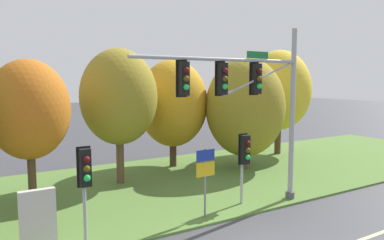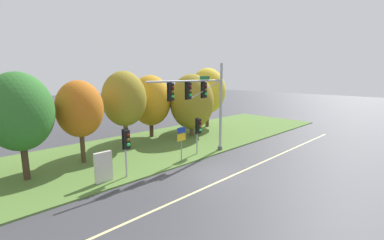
# 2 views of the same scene
# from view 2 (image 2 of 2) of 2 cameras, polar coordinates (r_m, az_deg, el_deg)

# --- Properties ---
(ground_plane) EXTENTS (160.00, 160.00, 0.00)m
(ground_plane) POSITION_cam_2_polar(r_m,az_deg,el_deg) (17.99, 4.59, -11.72)
(ground_plane) COLOR #3D3D42
(lane_stripe) EXTENTS (36.00, 0.16, 0.01)m
(lane_stripe) POSITION_cam_2_polar(r_m,az_deg,el_deg) (17.28, 7.66, -12.70)
(lane_stripe) COLOR beige
(lane_stripe) RESTS_ON ground
(grass_verge) EXTENTS (48.00, 11.50, 0.10)m
(grass_verge) POSITION_cam_2_polar(r_m,az_deg,el_deg) (23.91, -10.54, -6.19)
(grass_verge) COLOR #517533
(grass_verge) RESTS_ON ground
(traffic_signal_mast) EXTENTS (7.84, 0.49, 7.51)m
(traffic_signal_mast) POSITION_cam_2_polar(r_m,az_deg,el_deg) (20.44, 2.27, 4.88)
(traffic_signal_mast) COLOR #9EA0A5
(traffic_signal_mast) RESTS_ON grass_verge
(pedestrian_signal_near_kerb) EXTENTS (0.46, 0.55, 3.20)m
(pedestrian_signal_near_kerb) POSITION_cam_2_polar(r_m,az_deg,el_deg) (16.79, -14.35, -4.87)
(pedestrian_signal_near_kerb) COLOR #9EA0A5
(pedestrian_signal_near_kerb) RESTS_ON grass_verge
(pedestrian_signal_further_along) EXTENTS (0.46, 0.55, 3.06)m
(pedestrian_signal_further_along) POSITION_cam_2_polar(r_m,az_deg,el_deg) (21.14, 1.44, -1.83)
(pedestrian_signal_further_along) COLOR #9EA0A5
(pedestrian_signal_further_along) RESTS_ON grass_verge
(route_sign_post) EXTENTS (0.82, 0.08, 2.73)m
(route_sign_post) POSITION_cam_2_polar(r_m,az_deg,el_deg) (19.39, -2.37, -4.11)
(route_sign_post) COLOR slate
(route_sign_post) RESTS_ON grass_verge
(tree_left_of_mast) EXTENTS (3.88, 3.88, 6.76)m
(tree_left_of_mast) POSITION_cam_2_polar(r_m,az_deg,el_deg) (18.82, -33.99, 1.47)
(tree_left_of_mast) COLOR #423021
(tree_left_of_mast) RESTS_ON grass_verge
(tree_behind_signpost) EXTENTS (3.34, 3.34, 6.18)m
(tree_behind_signpost) POSITION_cam_2_polar(r_m,az_deg,el_deg) (20.50, -23.67, 2.23)
(tree_behind_signpost) COLOR #4C3823
(tree_behind_signpost) RESTS_ON grass_verge
(tree_mid_verge) EXTENTS (3.91, 3.91, 6.90)m
(tree_mid_verge) POSITION_cam_2_polar(r_m,az_deg,el_deg) (23.60, -14.82, 4.55)
(tree_mid_verge) COLOR brown
(tree_mid_verge) RESTS_ON grass_verge
(tree_tall_centre) EXTENTS (4.22, 4.22, 6.53)m
(tree_tall_centre) POSITION_cam_2_polar(r_m,az_deg,el_deg) (27.36, -9.17, 4.28)
(tree_tall_centre) COLOR #423021
(tree_tall_centre) RESTS_ON grass_verge
(tree_right_far) EXTENTS (4.73, 4.73, 6.65)m
(tree_right_far) POSITION_cam_2_polar(r_m,az_deg,el_deg) (27.59, -0.05, 4.05)
(tree_right_far) COLOR brown
(tree_right_far) RESTS_ON grass_verge
(tree_furthest_back) EXTENTS (4.52, 4.52, 7.39)m
(tree_furthest_back) POSITION_cam_2_polar(r_m,az_deg,el_deg) (32.45, 3.46, 6.47)
(tree_furthest_back) COLOR #4C3823
(tree_furthest_back) RESTS_ON grass_verge
(info_kiosk) EXTENTS (1.10, 0.24, 1.90)m
(info_kiosk) POSITION_cam_2_polar(r_m,az_deg,el_deg) (16.99, -19.10, -9.85)
(info_kiosk) COLOR beige
(info_kiosk) RESTS_ON grass_verge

